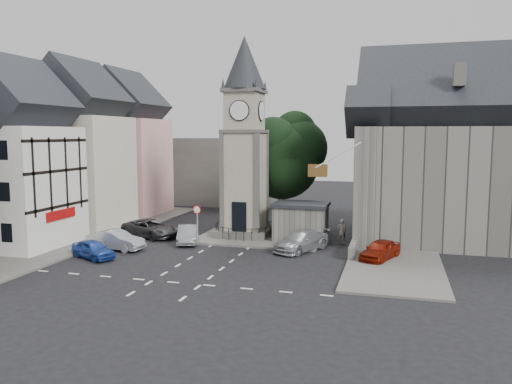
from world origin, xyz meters
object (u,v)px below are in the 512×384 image
(pedestrian, at_px, (341,231))
(car_east_red, at_px, (380,250))
(car_west_blue, at_px, (93,249))
(clock_tower, at_px, (245,138))
(stone_shelter, at_px, (301,222))

(pedestrian, bearing_deg, car_east_red, 117.29)
(car_west_blue, xyz_separation_m, pedestrian, (15.87, 9.31, 0.33))
(car_west_blue, relative_size, pedestrian, 1.94)
(car_west_blue, bearing_deg, pedestrian, -34.44)
(clock_tower, height_order, pedestrian, clock_tower)
(clock_tower, bearing_deg, stone_shelter, -5.84)
(stone_shelter, distance_m, car_east_red, 7.76)
(clock_tower, bearing_deg, pedestrian, -3.55)
(car_west_blue, bearing_deg, car_east_red, -50.57)
(pedestrian, bearing_deg, car_west_blue, 23.45)
(car_east_red, bearing_deg, stone_shelter, 165.97)
(stone_shelter, bearing_deg, car_east_red, -35.71)
(clock_tower, height_order, stone_shelter, clock_tower)
(stone_shelter, bearing_deg, car_west_blue, -143.67)
(clock_tower, relative_size, stone_shelter, 3.78)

